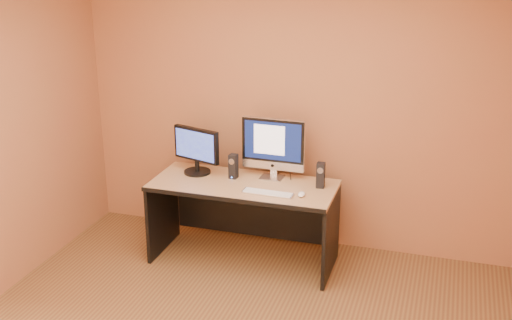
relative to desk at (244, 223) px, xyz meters
name	(u,v)px	position (x,y,z in m)	size (l,w,h in m)	color
walls	(216,186)	(0.30, -1.43, 0.93)	(4.00, 4.00, 2.60)	#95613C
desk	(244,223)	(0.00, 0.00, 0.00)	(1.60, 0.70, 0.74)	tan
imac	(272,148)	(0.20, 0.21, 0.64)	(0.57, 0.21, 0.55)	silver
second_monitor	(197,151)	(-0.48, 0.13, 0.58)	(0.48, 0.24, 0.42)	black
speaker_left	(233,166)	(-0.13, 0.11, 0.48)	(0.07, 0.07, 0.22)	black
speaker_right	(321,175)	(0.65, 0.12, 0.48)	(0.07, 0.07, 0.22)	black
keyboard	(268,193)	(0.27, -0.16, 0.38)	(0.43, 0.12, 0.02)	silver
mouse	(301,194)	(0.55, -0.12, 0.39)	(0.06, 0.10, 0.04)	white
cable_a	(290,175)	(0.34, 0.31, 0.37)	(0.01, 0.01, 0.22)	black
cable_b	(271,175)	(0.18, 0.26, 0.37)	(0.01, 0.01, 0.18)	black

